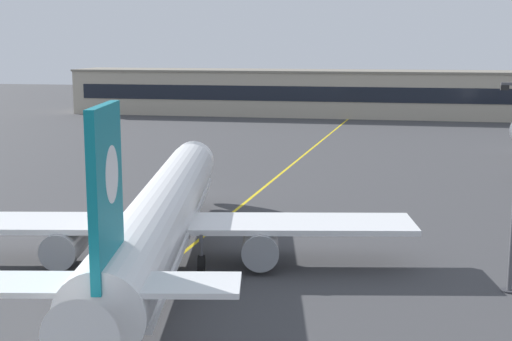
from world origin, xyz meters
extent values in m
plane|color=#3D3D3F|center=(0.00, 0.00, 0.00)|extent=(400.00, 400.00, 0.00)
cube|color=yellow|center=(0.00, 30.00, 0.00)|extent=(10.13, 179.75, 0.01)
cylinder|color=white|center=(-1.23, 11.32, 3.50)|extent=(10.18, 36.10, 3.80)
cone|color=white|center=(-4.68, 30.31, 3.50)|extent=(4.02, 3.20, 3.61)
cone|color=white|center=(2.24, -7.76, 3.90)|extent=(3.30, 3.26, 2.85)
cube|color=white|center=(-1.23, 11.32, 2.46)|extent=(9.59, 33.25, 0.44)
cube|color=black|center=(-4.34, 28.44, 4.17)|extent=(3.00, 1.59, 0.60)
cube|color=white|center=(-1.34, 11.91, 2.65)|extent=(32.34, 10.44, 0.36)
cylinder|color=gray|center=(-7.26, 9.82, 1.43)|extent=(2.91, 3.95, 2.30)
cylinder|color=black|center=(-7.59, 11.64, 1.43)|extent=(1.96, 0.53, 1.95)
cylinder|color=gray|center=(4.94, 12.04, 1.43)|extent=(2.91, 3.95, 2.30)
cylinder|color=black|center=(4.61, 13.86, 1.43)|extent=(1.96, 0.53, 1.95)
cube|color=#0F7A89|center=(1.60, -4.22, 8.05)|extent=(1.25, 4.79, 7.20)
cylinder|color=white|center=(1.54, -3.93, 8.77)|extent=(0.86, 2.44, 2.40)
cube|color=white|center=(1.70, -4.81, 4.36)|extent=(11.32, 4.72, 0.24)
cylinder|color=#4C4C51|center=(-3.82, 25.59, 1.48)|extent=(0.24, 0.24, 1.60)
cylinder|color=black|center=(-3.82, 25.59, 0.45)|extent=(0.55, 0.96, 0.90)
cylinder|color=#4C4C51|center=(-3.43, 8.89, 1.77)|extent=(0.24, 0.24, 1.60)
cylinder|color=black|center=(-3.43, 8.89, 0.65)|extent=(0.63, 1.35, 1.30)
cylinder|color=#4C4C51|center=(1.69, 9.82, 1.77)|extent=(0.24, 0.24, 1.60)
cylinder|color=black|center=(1.69, 9.82, 0.65)|extent=(0.63, 1.35, 1.30)
cylinder|color=#333338|center=(19.79, 10.47, 0.05)|extent=(0.90, 0.90, 0.10)
cube|color=black|center=(18.89, 10.47, 11.66)|extent=(0.44, 0.36, 0.28)
cube|color=#B2A893|center=(7.31, 110.37, 4.22)|extent=(115.69, 12.00, 8.44)
cube|color=black|center=(7.31, 104.32, 4.62)|extent=(111.07, 0.12, 2.80)
cube|color=gray|center=(7.31, 110.37, 8.64)|extent=(116.09, 12.40, 0.40)
camera|label=1|loc=(13.19, -31.65, 14.10)|focal=51.23mm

